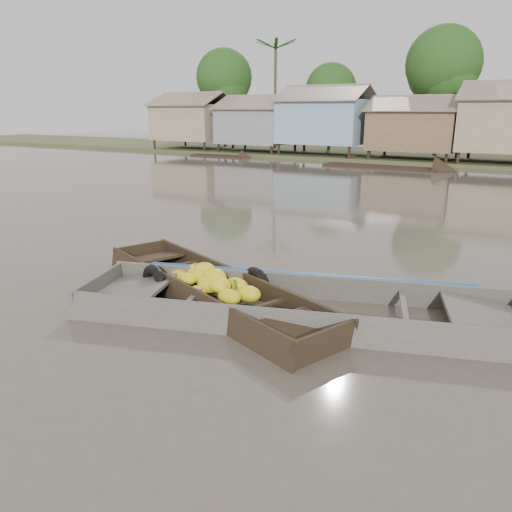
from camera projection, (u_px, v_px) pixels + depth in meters
The scene contains 3 objects.
ground at pixel (235, 316), 9.06m from camera, with size 120.00×120.00×0.00m, color #4E473C.
banana_boat at pixel (208, 287), 9.93m from camera, with size 6.49×3.78×0.90m.
viewer_boat at pixel (298, 313), 9.00m from camera, with size 8.20×4.34×0.64m.
Camera 1 is at (4.53, -7.07, 3.60)m, focal length 35.00 mm.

